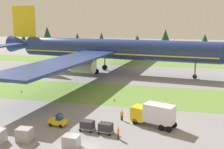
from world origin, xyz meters
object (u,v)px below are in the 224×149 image
cargo_dolly_lead (87,125)px  taxiway_marker_2 (172,105)px  ground_crew_loader (118,133)px  taxiway_marker_3 (86,95)px  taxiway_marker_0 (21,91)px  taxiway_marker_1 (114,100)px  baggage_tug (58,121)px  cargo_dolly_second (106,127)px  uld_container_1 (25,134)px  uld_container_2 (71,141)px  airliner (106,49)px  catering_truck (154,114)px  ground_crew_marshaller (122,115)px

cargo_dolly_lead → taxiway_marker_2: (12.11, 14.33, -0.59)m
ground_crew_loader → taxiway_marker_3: bearing=27.8°
taxiway_marker_0 → taxiway_marker_3: (15.16, 0.23, 0.02)m
taxiway_marker_1 → baggage_tug: bearing=-111.3°
baggage_tug → cargo_dolly_second: 7.93m
ground_crew_loader → uld_container_1: uld_container_1 is taller
cargo_dolly_lead → taxiway_marker_0: (-21.16, 17.04, -0.69)m
uld_container_2 → taxiway_marker_2: bearing=57.8°
taxiway_marker_3 → uld_container_1: bearing=-93.2°
airliner → taxiway_marker_1: airliner is taller
cargo_dolly_lead → cargo_dolly_second: same height
airliner → taxiway_marker_0: airliner is taller
airliner → cargo_dolly_second: bearing=21.0°
uld_container_2 → catering_truck: bearing=44.3°
catering_truck → uld_container_1: (-16.66, -9.10, -1.06)m
ground_crew_marshaller → uld_container_2: size_ratio=0.87×
baggage_tug → taxiway_marker_3: bearing=11.0°
airliner → taxiway_marker_1: 30.67m
cargo_dolly_second → taxiway_marker_0: 29.69m
cargo_dolly_second → ground_crew_loader: 2.58m
cargo_dolly_second → uld_container_1: 11.19m
taxiway_marker_3 → taxiway_marker_2: bearing=-9.2°
cargo_dolly_second → taxiway_marker_2: cargo_dolly_second is taller
uld_container_1 → uld_container_2: uld_container_1 is taller
taxiway_marker_2 → cargo_dolly_lead: bearing=-130.2°
cargo_dolly_second → uld_container_1: uld_container_1 is taller
uld_container_1 → airliner: bearing=90.8°
cargo_dolly_second → taxiway_marker_1: cargo_dolly_second is taller
ground_crew_loader → uld_container_2: 6.54m
cargo_dolly_second → ground_crew_marshaller: (1.34, 5.52, 0.03)m
ground_crew_loader → uld_container_2: (-5.39, -3.71, -0.13)m
taxiway_marker_3 → ground_crew_loader: bearing=-60.0°
ground_crew_loader → uld_container_1: size_ratio=0.87×
airliner → taxiway_marker_2: airliner is taller
cargo_dolly_lead → uld_container_1: 8.88m
baggage_tug → taxiway_marker_0: baggage_tug is taller
ground_crew_loader → ground_crew_marshaller: bearing=4.3°
cargo_dolly_second → taxiway_marker_1: bearing=15.2°
baggage_tug → uld_container_1: 6.19m
ground_crew_loader → cargo_dolly_lead: bearing=67.7°
airliner → ground_crew_loader: size_ratio=50.43×
cargo_dolly_second → uld_container_2: 6.10m
uld_container_2 → taxiway_marker_1: (1.13, 20.87, -0.54)m
airliner → baggage_tug: bearing=11.2°
taxiway_marker_0 → taxiway_marker_1: 21.98m
taxiway_marker_1 → cargo_dolly_lead: bearing=-92.8°
airliner → uld_container_2: 50.41m
baggage_tug → taxiway_marker_1: size_ratio=5.06×
catering_truck → taxiway_marker_0: size_ratio=15.82×
cargo_dolly_lead → cargo_dolly_second: bearing=-90.0°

